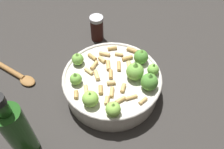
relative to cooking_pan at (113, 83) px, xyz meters
name	(u,v)px	position (x,y,z in m)	size (l,w,h in m)	color
ground_plane	(112,91)	(0.00, 0.00, -0.04)	(2.40, 2.40, 0.00)	#2D2B28
cooking_pan	(113,83)	(0.00, 0.00, 0.00)	(0.27, 0.27, 0.12)	beige
pepper_shaker	(97,28)	(-0.09, -0.22, 0.00)	(0.05, 0.05, 0.09)	#33140F
olive_oil_bottle	(17,131)	(0.27, 0.02, 0.05)	(0.06, 0.06, 0.22)	#1E4C19
wooden_spoon	(11,71)	(0.22, -0.24, -0.04)	(0.11, 0.21, 0.02)	olive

